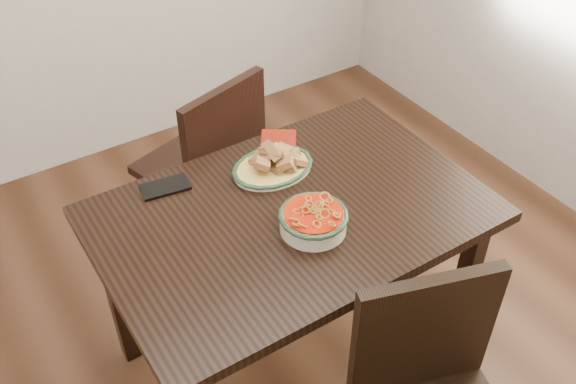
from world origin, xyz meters
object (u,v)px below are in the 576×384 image
dining_table (291,231)px  chair_far (210,161)px  noodle_bowl (313,218)px  smartphone (165,187)px  fish_plate (272,160)px

dining_table → chair_far: 0.69m
noodle_bowl → smartphone: size_ratio=1.35×
dining_table → smartphone: bearing=132.9°
dining_table → smartphone: 0.45m
fish_plate → noodle_bowl: fish_plate is taller
fish_plate → noodle_bowl: 0.32m
dining_table → noodle_bowl: (0.01, -0.11, 0.14)m
fish_plate → noodle_bowl: size_ratio=1.31×
dining_table → smartphone: size_ratio=7.67×
chair_far → smartphone: (-0.33, -0.36, 0.26)m
chair_far → smartphone: 0.55m
chair_far → smartphone: size_ratio=5.53×
chair_far → fish_plate: chair_far is taller
noodle_bowl → smartphone: noodle_bowl is taller
chair_far → noodle_bowl: 0.84m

